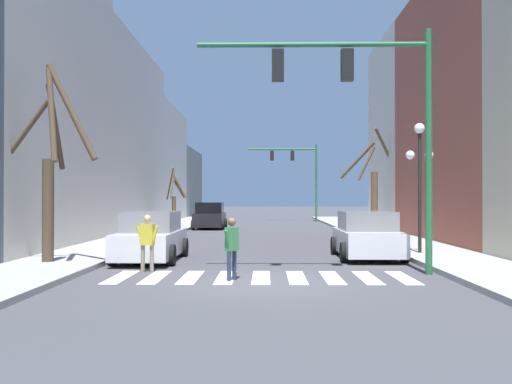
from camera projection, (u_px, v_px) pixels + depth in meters
ground_plane at (261, 283)px, 14.25m from camera, size 240.00×240.00×0.00m
sidewalk_left at (8, 279)px, 14.35m from camera, size 2.78×90.00×0.15m
building_row_left at (91, 139)px, 36.24m from camera, size 6.00×62.75×13.83m
building_row_right at (505, 109)px, 25.80m from camera, size 6.00×34.56×12.15m
crosswalk_stripes at (261, 277)px, 15.22m from camera, size 7.65×2.60×0.01m
traffic_signal_near at (363, 98)px, 15.86m from camera, size 6.23×0.28×6.50m
traffic_signal_far at (297, 166)px, 50.88m from camera, size 5.89×0.28×6.56m
street_lamp_right_corner at (420, 161)px, 20.51m from camera, size 0.95×0.36×4.44m
car_driving_away_lane at (367, 236)px, 20.00m from camera, size 2.10×4.29×1.57m
car_parked_left_mid at (210, 217)px, 38.87m from camera, size 2.08×4.14×1.72m
car_driving_toward_lane at (151, 238)px, 19.22m from camera, size 1.97×4.59×1.58m
pedestrian_near_right_corner at (232, 243)px, 14.67m from camera, size 0.36×0.63×1.54m
pedestrian_on_right_sidewalk at (147, 238)px, 16.26m from camera, size 0.67×0.29×1.56m
street_tree_left_near at (373, 186)px, 35.02m from camera, size 3.71×1.80×6.03m
street_tree_right_near at (175, 202)px, 38.16m from camera, size 1.48×1.96×3.82m
street_tree_left_mid at (50, 167)px, 17.59m from camera, size 3.36×2.15×5.86m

